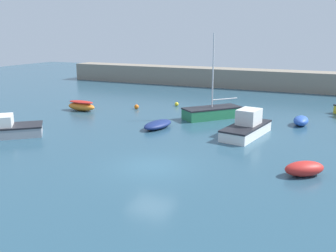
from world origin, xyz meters
TOP-DOWN VIEW (x-y plane):
  - ground_plane at (0.00, 0.00)m, footprint 120.00×120.00m
  - harbor_breakwater at (0.00, 33.28)m, footprint 59.06×3.64m
  - fishing_dinghy_green at (7.99, 2.14)m, footprint 2.44×2.24m
  - rowboat_with_red_cover at (-13.33, 11.24)m, footprint 3.08×1.29m
  - rowboat_blue_near at (-3.51, 8.08)m, footprint 1.94×3.34m
  - sailboat_tall_mast at (-0.73, 13.28)m, footprint 4.84×5.17m
  - dinghy_near_pier at (6.72, 13.81)m, footprint 1.15×2.15m
  - motorboat_grey_hull at (-12.50, 1.33)m, footprint 5.10×4.83m
  - cabin_cruiser_white at (3.40, 8.80)m, footprint 2.84×5.56m
  - mooring_buoy_orange at (-8.84, 14.15)m, footprint 0.45×0.45m
  - mooring_buoy_yellow at (-5.80, 17.21)m, footprint 0.40×0.40m

SIDE VIEW (x-z plane):
  - ground_plane at x=0.00m, z-range -0.20..0.00m
  - mooring_buoy_yellow at x=-5.80m, z-range 0.00..0.40m
  - mooring_buoy_orange at x=-8.84m, z-range 0.00..0.45m
  - rowboat_blue_near at x=-3.51m, z-range 0.00..0.60m
  - dinghy_near_pier at x=6.72m, z-range 0.00..0.77m
  - fishing_dinghy_green at x=7.99m, z-range 0.00..0.78m
  - rowboat_with_red_cover at x=-13.33m, z-range 0.00..0.97m
  - sailboat_tall_mast at x=-0.73m, z-range -3.15..4.22m
  - motorboat_grey_hull at x=-12.50m, z-range -0.22..1.36m
  - cabin_cruiser_white at x=3.40m, z-range -0.31..1.63m
  - harbor_breakwater at x=0.00m, z-range 0.00..2.54m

